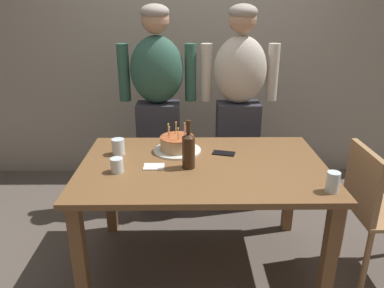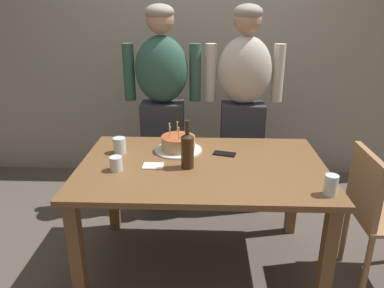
# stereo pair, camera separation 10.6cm
# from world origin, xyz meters

# --- Properties ---
(ground_plane) EXTENTS (10.00, 10.00, 0.00)m
(ground_plane) POSITION_xyz_m (0.00, 0.00, 0.00)
(ground_plane) COLOR #564C44
(back_wall) EXTENTS (5.20, 0.10, 2.60)m
(back_wall) POSITION_xyz_m (0.00, 1.55, 1.30)
(back_wall) COLOR #9E9384
(back_wall) RESTS_ON ground_plane
(dining_table) EXTENTS (1.50, 0.96, 0.74)m
(dining_table) POSITION_xyz_m (0.00, 0.00, 0.64)
(dining_table) COLOR brown
(dining_table) RESTS_ON ground_plane
(birthday_cake) EXTENTS (0.31, 0.31, 0.19)m
(birthday_cake) POSITION_xyz_m (-0.16, 0.22, 0.79)
(birthday_cake) COLOR white
(birthday_cake) RESTS_ON dining_table
(water_glass_near) EXTENTS (0.08, 0.08, 0.10)m
(water_glass_near) POSITION_xyz_m (-0.54, 0.17, 0.79)
(water_glass_near) COLOR silver
(water_glass_near) RESTS_ON dining_table
(water_glass_far) EXTENTS (0.07, 0.07, 0.11)m
(water_glass_far) POSITION_xyz_m (0.66, -0.36, 0.80)
(water_glass_far) COLOR silver
(water_glass_far) RESTS_ON dining_table
(water_glass_side) EXTENTS (0.08, 0.08, 0.09)m
(water_glass_side) POSITION_xyz_m (-0.50, -0.10, 0.78)
(water_glass_side) COLOR silver
(water_glass_side) RESTS_ON dining_table
(wine_bottle) EXTENTS (0.08, 0.08, 0.30)m
(wine_bottle) POSITION_xyz_m (-0.09, -0.05, 0.86)
(wine_bottle) COLOR #382314
(wine_bottle) RESTS_ON dining_table
(cell_phone) EXTENTS (0.16, 0.11, 0.01)m
(cell_phone) POSITION_xyz_m (0.14, 0.17, 0.74)
(cell_phone) COLOR black
(cell_phone) RESTS_ON dining_table
(napkin_stack) EXTENTS (0.12, 0.09, 0.01)m
(napkin_stack) POSITION_xyz_m (-0.29, -0.04, 0.74)
(napkin_stack) COLOR white
(napkin_stack) RESTS_ON dining_table
(person_man_bearded) EXTENTS (0.61, 0.27, 1.66)m
(person_man_bearded) POSITION_xyz_m (-0.33, 0.79, 0.87)
(person_man_bearded) COLOR #33333D
(person_man_bearded) RESTS_ON ground_plane
(person_woman_cardigan) EXTENTS (0.61, 0.27, 1.66)m
(person_woman_cardigan) POSITION_xyz_m (0.32, 0.79, 0.87)
(person_woman_cardigan) COLOR #33333D
(person_woman_cardigan) RESTS_ON ground_plane
(dining_chair) EXTENTS (0.42, 0.42, 0.87)m
(dining_chair) POSITION_xyz_m (1.05, -0.11, 0.52)
(dining_chair) COLOR #A37A51
(dining_chair) RESTS_ON ground_plane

